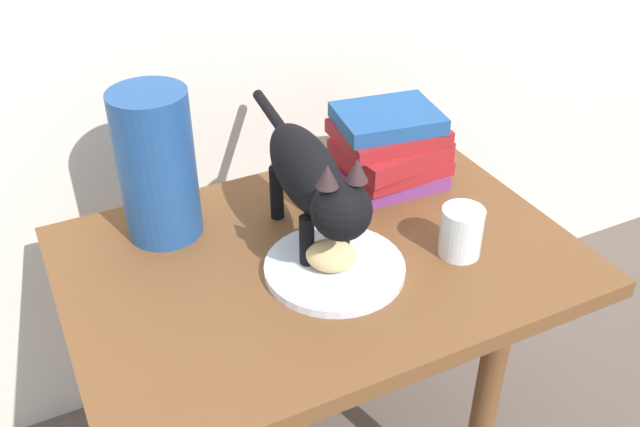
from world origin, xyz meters
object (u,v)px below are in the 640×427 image
(cat, at_px, (313,178))
(candle_jar, at_px, (461,234))
(book_stack, at_px, (390,148))
(green_vase, at_px, (157,166))
(plate, at_px, (332,269))
(bread_roll, at_px, (331,256))
(side_table, at_px, (320,290))

(cat, relative_size, candle_jar, 5.62)
(book_stack, height_order, green_vase, green_vase)
(book_stack, bearing_deg, green_vase, 175.73)
(plate, xyz_separation_m, green_vase, (-0.20, 0.23, 0.12))
(bread_roll, xyz_separation_m, cat, (0.01, 0.08, 0.09))
(plate, bearing_deg, cat, 87.18)
(green_vase, bearing_deg, plate, -48.33)
(cat, bearing_deg, candle_jar, -30.83)
(plate, bearing_deg, green_vase, 131.67)
(side_table, bearing_deg, plate, -94.93)
(candle_jar, bearing_deg, cat, 149.17)
(book_stack, distance_m, candle_jar, 0.25)
(side_table, height_order, book_stack, book_stack)
(bread_roll, height_order, cat, cat)
(book_stack, relative_size, green_vase, 0.79)
(plate, distance_m, green_vase, 0.33)
(book_stack, bearing_deg, plate, -138.38)
(candle_jar, bearing_deg, book_stack, 87.29)
(side_table, relative_size, cat, 1.73)
(bread_roll, bearing_deg, side_table, 80.86)
(plate, xyz_separation_m, candle_jar, (0.21, -0.05, 0.03))
(plate, relative_size, bread_roll, 2.82)
(bread_roll, xyz_separation_m, candle_jar, (0.22, -0.04, -0.00))
(book_stack, xyz_separation_m, candle_jar, (-0.01, -0.25, -0.04))
(side_table, height_order, candle_jar, candle_jar)
(plate, relative_size, book_stack, 1.10)
(bread_roll, distance_m, green_vase, 0.32)
(bread_roll, height_order, green_vase, green_vase)
(green_vase, relative_size, candle_jar, 3.05)
(book_stack, height_order, candle_jar, book_stack)
(side_table, distance_m, plate, 0.10)
(cat, height_order, book_stack, cat)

